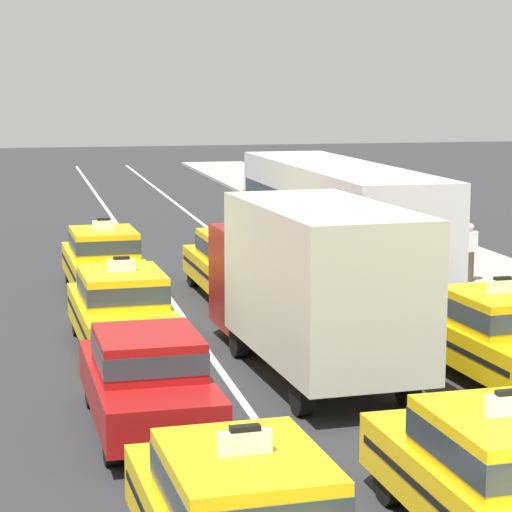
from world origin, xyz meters
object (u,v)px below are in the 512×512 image
taxi_center_nearest (502,477)px  taxi_center_third (234,263)px  sedan_left_second (148,378)px  taxi_right_second (498,334)px  taxi_right_fourth (271,214)px  taxi_left_fourth (104,259)px  bus_right_third (337,217)px  pedestrian_mid_block (470,252)px  taxi_left_third (122,308)px  box_truck_center_second (309,280)px

taxi_center_nearest → taxi_center_third: same height
sedan_left_second → taxi_right_second: bearing=11.8°
sedan_left_second → taxi_center_third: (3.39, 9.96, 0.03)m
taxi_center_nearest → taxi_center_third: size_ratio=1.00×
sedan_left_second → taxi_right_fourth: bearing=71.2°
taxi_left_fourth → bus_right_third: 6.29m
taxi_center_nearest → pedestrian_mid_block: (6.24, 15.04, 0.06)m
taxi_left_third → taxi_center_nearest: same height
sedan_left_second → taxi_center_nearest: bearing=-55.9°
taxi_center_nearest → taxi_right_second: bearing=65.1°
box_truck_center_second → taxi_center_third: box_truck_center_second is taller
pedestrian_mid_block → taxi_center_third: bearing=179.0°
sedan_left_second → taxi_center_third: taxi_center_third is taller
taxi_left_third → taxi_right_second: size_ratio=0.99×
taxi_left_third → box_truck_center_second: size_ratio=0.65×
taxi_left_third → taxi_center_nearest: (3.43, -10.26, 0.00)m
taxi_left_fourth → taxi_right_second: same height
taxi_left_third → bus_right_third: bearing=43.4°
bus_right_third → taxi_right_fourth: bus_right_third is taller
taxi_left_third → pedestrian_mid_block: (9.67, 4.77, 0.06)m
taxi_center_nearest → taxi_right_second: same height
taxi_left_fourth → taxi_right_fourth: (6.42, 8.31, 0.00)m
taxi_center_nearest → taxi_left_third: bearing=108.5°
taxi_right_fourth → pedestrian_mid_block: taxi_right_fourth is taller
bus_right_third → taxi_right_second: bearing=-89.3°
taxi_left_fourth → taxi_center_nearest: same height
taxi_center_third → taxi_center_nearest: bearing=-89.5°
taxi_right_fourth → taxi_right_second: bearing=-90.2°
taxi_center_nearest → taxi_center_third: (-0.12, 15.14, 0.00)m
taxi_right_second → taxi_center_nearest: bearing=-114.9°
sedan_left_second → taxi_left_third: bearing=89.0°
taxi_left_fourth → taxi_center_third: same height
taxi_center_third → bus_right_third: bus_right_third is taller
sedan_left_second → taxi_left_fourth: size_ratio=0.94×
sedan_left_second → pedestrian_mid_block: pedestrian_mid_block is taller
taxi_center_nearest → taxi_right_fourth: size_ratio=1.01×
taxi_center_nearest → taxi_center_third: bearing=90.5°
taxi_right_fourth → taxi_left_fourth: bearing=-127.7°
taxi_right_second → bus_right_third: 9.75m
taxi_right_fourth → pedestrian_mid_block: (3.12, -9.64, 0.06)m
taxi_center_nearest → pedestrian_mid_block: 16.28m
box_truck_center_second → bus_right_third: size_ratio=0.63×
taxi_center_nearest → pedestrian_mid_block: bearing=67.4°
bus_right_third → pedestrian_mid_block: bus_right_third is taller
taxi_left_fourth → taxi_right_fourth: size_ratio=1.01×
taxi_center_third → bus_right_third: 3.37m
bus_right_third → pedestrian_mid_block: bearing=-20.2°
bus_right_third → taxi_right_fourth: bearing=88.6°
taxi_center_nearest → box_truck_center_second: size_ratio=0.65×
taxi_left_fourth → pedestrian_mid_block: 9.64m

